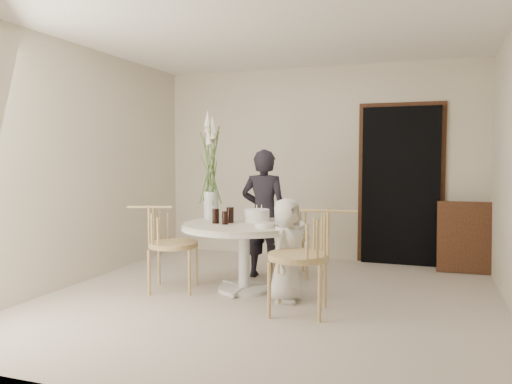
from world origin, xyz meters
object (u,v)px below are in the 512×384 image
(boy, at_px, (286,250))
(chair_left, at_px, (161,235))
(girl, at_px, (264,214))
(flower_vase, at_px, (211,167))
(table, at_px, (244,234))
(chair_far, at_px, (288,228))
(chair_right, at_px, (313,246))
(birthday_cake, at_px, (257,215))

(boy, bearing_deg, chair_left, 98.38)
(chair_left, distance_m, boy, 1.39)
(girl, xyz_separation_m, flower_vase, (-0.51, -0.40, 0.56))
(table, distance_m, flower_vase, 0.89)
(chair_left, xyz_separation_m, flower_vase, (0.36, 0.51, 0.72))
(chair_far, bearing_deg, boy, -96.54)
(chair_right, relative_size, flower_vase, 0.78)
(boy, xyz_separation_m, flower_vase, (-1.03, 0.47, 0.80))
(girl, height_order, flower_vase, flower_vase)
(chair_far, xyz_separation_m, birthday_cake, (-0.14, -0.77, 0.24))
(boy, bearing_deg, table, 73.35)
(boy, xyz_separation_m, birthday_cake, (-0.45, 0.40, 0.28))
(chair_far, height_order, girl, girl)
(table, distance_m, chair_right, 1.03)
(table, height_order, boy, boy)
(chair_left, bearing_deg, birthday_cake, -81.04)
(girl, relative_size, flower_vase, 1.23)
(chair_far, distance_m, boy, 1.21)
(table, distance_m, girl, 0.66)
(chair_far, relative_size, flower_vase, 0.69)
(chair_left, distance_m, girl, 1.27)
(chair_left, bearing_deg, boy, -104.80)
(table, bearing_deg, chair_right, -31.93)
(flower_vase, bearing_deg, birthday_cake, -6.87)
(chair_far, relative_size, chair_left, 0.94)
(girl, xyz_separation_m, birthday_cake, (0.07, -0.47, 0.03))
(chair_right, bearing_deg, flower_vase, -125.16)
(boy, bearing_deg, chair_right, -125.85)
(birthday_cake, bearing_deg, girl, 98.40)
(table, height_order, chair_far, chair_far)
(boy, bearing_deg, chair_far, 21.55)
(boy, bearing_deg, flower_vase, 72.04)
(chair_far, distance_m, chair_right, 1.63)
(chair_left, height_order, birthday_cake, chair_left)
(chair_right, xyz_separation_m, chair_left, (-1.73, 0.28, -0.03))
(table, relative_size, chair_far, 1.54)
(table, distance_m, boy, 0.59)
(table, relative_size, flower_vase, 1.07)
(chair_right, bearing_deg, table, -127.20)
(flower_vase, bearing_deg, chair_left, -124.76)
(table, distance_m, chair_left, 0.89)
(table, bearing_deg, girl, 88.70)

